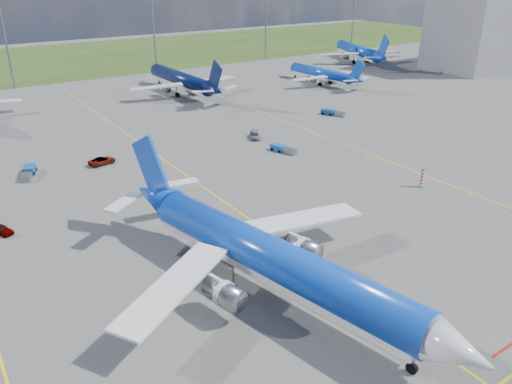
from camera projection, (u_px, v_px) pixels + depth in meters
ground at (318, 267)px, 52.30m from camera, size 400.00×400.00×0.00m
grass_strip at (24, 63)px, 165.84m from camera, size 400.00×80.00×0.01m
taxiway_lines at (196, 181)px, 73.35m from camera, size 60.25×160.00×0.02m
floodlight_masts at (85, 33)px, 135.51m from camera, size 202.20×0.50×22.70m
terminal_building at (492, 24)px, 153.46m from camera, size 42.00×22.00×26.00m
warning_post at (422, 177)px, 70.98m from camera, size 0.50×0.50×3.00m
bg_jet_n at (182, 94)px, 124.93m from camera, size 30.57×39.78×10.29m
bg_jet_ne at (320, 83)px, 135.98m from camera, size 24.82×31.65×7.97m
bg_jet_ene at (357, 62)px, 167.60m from camera, size 41.57×47.30×10.35m
main_airliner at (272, 294)px, 47.96m from camera, size 41.65×49.73×11.48m
service_car_a at (1, 229)px, 58.71m from camera, size 2.82×3.63×1.16m
service_car_b at (102, 161)px, 79.59m from camera, size 4.59×2.70×1.20m
service_car_c at (255, 135)px, 91.75m from camera, size 3.48×4.45×1.20m
baggage_tug_w at (282, 149)px, 85.00m from camera, size 2.58×5.06×1.10m
baggage_tug_c at (28, 172)px, 75.18m from camera, size 3.17×5.40×1.18m
baggage_tug_e at (332, 113)px, 106.34m from camera, size 3.39×5.23×1.15m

